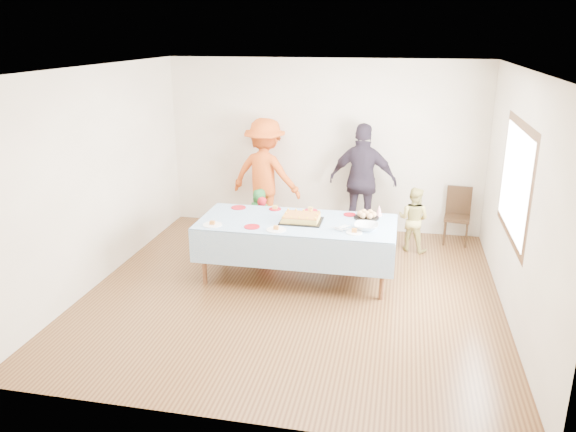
# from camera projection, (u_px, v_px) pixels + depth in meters

# --- Properties ---
(ground) EXTENTS (5.00, 5.00, 0.00)m
(ground) POSITION_uv_depth(u_px,v_px,m) (293.00, 291.00, 7.00)
(ground) COLOR #4A2A15
(ground) RESTS_ON ground
(room_walls) EXTENTS (5.04, 5.04, 2.72)m
(room_walls) POSITION_uv_depth(u_px,v_px,m) (298.00, 152.00, 6.43)
(room_walls) COLOR beige
(room_walls) RESTS_ON ground
(party_table) EXTENTS (2.50, 1.10, 0.78)m
(party_table) POSITION_uv_depth(u_px,v_px,m) (297.00, 225.00, 7.17)
(party_table) COLOR brown
(party_table) RESTS_ON ground
(birthday_cake) EXTENTS (0.53, 0.40, 0.09)m
(birthday_cake) POSITION_uv_depth(u_px,v_px,m) (301.00, 218.00, 7.13)
(birthday_cake) COLOR black
(birthday_cake) RESTS_ON party_table
(rolls_tray) EXTENTS (0.33, 0.33, 0.10)m
(rolls_tray) POSITION_uv_depth(u_px,v_px,m) (367.00, 215.00, 7.25)
(rolls_tray) COLOR black
(rolls_tray) RESTS_ON party_table
(punch_bowl) EXTENTS (0.30, 0.30, 0.07)m
(punch_bowl) POSITION_uv_depth(u_px,v_px,m) (366.00, 227.00, 6.85)
(punch_bowl) COLOR silver
(punch_bowl) RESTS_ON party_table
(party_hat) EXTENTS (0.09, 0.09, 0.15)m
(party_hat) POSITION_uv_depth(u_px,v_px,m) (379.00, 210.00, 7.35)
(party_hat) COLOR white
(party_hat) RESTS_ON party_table
(fork_pile) EXTENTS (0.24, 0.18, 0.07)m
(fork_pile) POSITION_uv_depth(u_px,v_px,m) (340.00, 227.00, 6.83)
(fork_pile) COLOR white
(fork_pile) RESTS_ON party_table
(plate_red_far_a) EXTENTS (0.20, 0.20, 0.01)m
(plate_red_far_a) POSITION_uv_depth(u_px,v_px,m) (239.00, 208.00, 7.69)
(plate_red_far_a) COLOR red
(plate_red_far_a) RESTS_ON party_table
(plate_red_far_b) EXTENTS (0.17, 0.17, 0.01)m
(plate_red_far_b) POSITION_uv_depth(u_px,v_px,m) (275.00, 209.00, 7.62)
(plate_red_far_b) COLOR red
(plate_red_far_b) RESTS_ON party_table
(plate_red_far_c) EXTENTS (0.19, 0.19, 0.01)m
(plate_red_far_c) POSITION_uv_depth(u_px,v_px,m) (311.00, 211.00, 7.55)
(plate_red_far_c) COLOR red
(plate_red_far_c) RESTS_ON party_table
(plate_red_far_d) EXTENTS (0.16, 0.16, 0.01)m
(plate_red_far_d) POSITION_uv_depth(u_px,v_px,m) (350.00, 215.00, 7.39)
(plate_red_far_d) COLOR red
(plate_red_far_d) RESTS_ON party_table
(plate_red_near) EXTENTS (0.20, 0.20, 0.01)m
(plate_red_near) POSITION_uv_depth(u_px,v_px,m) (252.00, 227.00, 6.94)
(plate_red_near) COLOR red
(plate_red_near) RESTS_ON party_table
(plate_white_left) EXTENTS (0.24, 0.24, 0.01)m
(plate_white_left) POSITION_uv_depth(u_px,v_px,m) (212.00, 225.00, 7.00)
(plate_white_left) COLOR white
(plate_white_left) RESTS_ON party_table
(plate_white_mid) EXTENTS (0.24, 0.24, 0.01)m
(plate_white_mid) POSITION_uv_depth(u_px,v_px,m) (276.00, 230.00, 6.83)
(plate_white_mid) COLOR white
(plate_white_mid) RESTS_ON party_table
(plate_white_right) EXTENTS (0.20, 0.20, 0.01)m
(plate_white_right) POSITION_uv_depth(u_px,v_px,m) (354.00, 232.00, 6.74)
(plate_white_right) COLOR white
(plate_white_right) RESTS_ON party_table
(dining_chair) EXTENTS (0.41, 0.41, 0.86)m
(dining_chair) POSITION_uv_depth(u_px,v_px,m) (458.00, 212.00, 8.51)
(dining_chair) COLOR black
(dining_chair) RESTS_ON ground
(toddler_left) EXTENTS (0.33, 0.25, 0.81)m
(toddler_left) POSITION_uv_depth(u_px,v_px,m) (262.00, 223.00, 8.22)
(toddler_left) COLOR red
(toddler_left) RESTS_ON ground
(toddler_mid) EXTENTS (0.43, 0.33, 0.79)m
(toddler_mid) POSITION_uv_depth(u_px,v_px,m) (259.00, 214.00, 8.69)
(toddler_mid) COLOR #287834
(toddler_mid) RESTS_ON ground
(toddler_right) EXTENTS (0.56, 0.50, 0.96)m
(toddler_right) POSITION_uv_depth(u_px,v_px,m) (413.00, 219.00, 8.17)
(toddler_right) COLOR tan
(toddler_right) RESTS_ON ground
(adult_left) EXTENTS (1.29, 0.91, 1.80)m
(adult_left) POSITION_uv_depth(u_px,v_px,m) (265.00, 175.00, 8.92)
(adult_left) COLOR #D9561B
(adult_left) RESTS_ON ground
(adult_right) EXTENTS (1.09, 0.56, 1.78)m
(adult_right) POSITION_uv_depth(u_px,v_px,m) (363.00, 181.00, 8.63)
(adult_right) COLOR #2D2533
(adult_right) RESTS_ON ground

